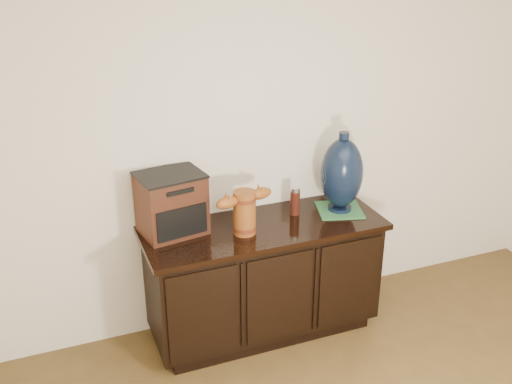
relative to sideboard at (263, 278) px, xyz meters
name	(u,v)px	position (x,y,z in m)	size (l,w,h in m)	color
sideboard	(263,278)	(0.00, 0.00, 0.00)	(1.46, 0.56, 0.75)	black
terracotta_vessel	(244,210)	(-0.14, -0.05, 0.52)	(0.37, 0.16, 0.26)	#944F1A
tv_radio	(171,203)	(-0.53, 0.12, 0.55)	(0.41, 0.35, 0.36)	#3A1A0E
green_mat	(339,210)	(0.52, 0.02, 0.37)	(0.27, 0.27, 0.01)	#306A3B
lamp_base	(342,174)	(0.52, 0.02, 0.62)	(0.32, 0.32, 0.51)	black
spray_can	(295,201)	(0.24, 0.08, 0.46)	(0.06, 0.06, 0.18)	#4F180D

